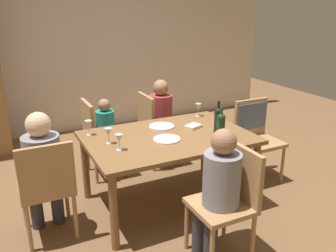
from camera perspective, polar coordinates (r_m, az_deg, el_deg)
name	(u,v)px	position (r m, az deg, el deg)	size (l,w,h in m)	color
ground_plane	(168,202)	(3.78, 0.00, -12.09)	(10.00, 10.00, 0.00)	brown
rear_room_partition	(91,44)	(5.85, -12.33, 12.70)	(6.40, 0.12, 2.70)	beige
dining_table	(168,143)	(3.49, 0.00, -2.82)	(1.59, 1.08, 0.74)	brown
chair_far_right	(155,124)	(4.42, -2.16, 0.27)	(0.44, 0.44, 0.92)	#A87F51
chair_near	(230,195)	(2.88, 9.92, -10.92)	(0.44, 0.44, 0.92)	#A87F51
chair_left_end	(47,184)	(3.16, -18.91, -8.82)	(0.44, 0.44, 0.92)	#A87F51
chair_far_left	(99,133)	(4.20, -11.10, -1.14)	(0.44, 0.44, 0.92)	#A87F51
chair_right_end	(254,128)	(4.22, 13.65, -0.31)	(0.44, 0.46, 0.92)	#A87F51
person_woman_host	(163,115)	(4.43, -0.85, 1.71)	(0.33, 0.29, 1.09)	#33333D
person_man_bearded	(219,186)	(2.77, 8.13, -9.60)	(0.33, 0.29, 1.10)	#33333D
person_man_guest	(43,165)	(3.21, -19.44, -6.00)	(0.31, 0.35, 1.14)	#33333D
person_child_small	(108,130)	(4.21, -9.67, -0.57)	(0.25, 0.22, 0.94)	#33333D
wine_bottle_tall_green	(218,121)	(3.45, 8.03, 0.86)	(0.08, 0.08, 0.35)	black
wine_bottle_dark_red	(221,126)	(3.34, 8.48, 0.00)	(0.08, 0.08, 0.32)	#19381E
wine_glass_near_left	(108,133)	(3.28, -9.55, -1.06)	(0.07, 0.07, 0.15)	silver
wine_glass_centre	(198,107)	(4.04, 4.90, 3.03)	(0.07, 0.07, 0.15)	silver
wine_glass_near_right	(88,125)	(3.53, -12.68, 0.20)	(0.07, 0.07, 0.15)	silver
wine_glass_far	(119,139)	(3.12, -7.87, -2.06)	(0.07, 0.07, 0.15)	silver
dinner_plate_host	(167,139)	(3.35, -0.20, -2.13)	(0.26, 0.26, 0.01)	white
dinner_plate_guest_left	(162,126)	(3.70, -1.01, -0.04)	(0.26, 0.26, 0.01)	white
folded_napkin	(193,126)	(3.68, 4.05, -0.06)	(0.16, 0.12, 0.03)	beige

